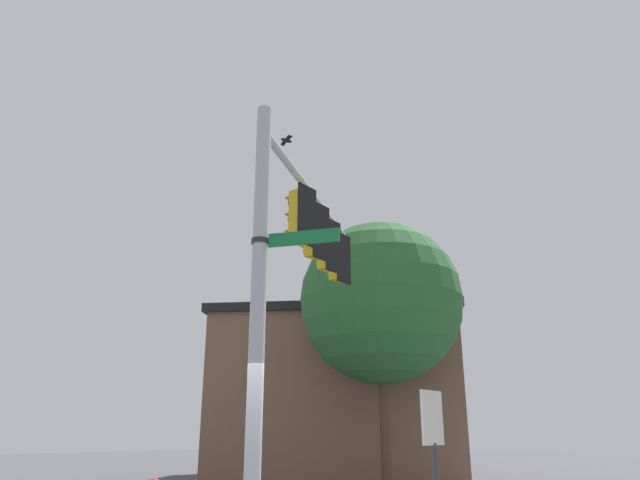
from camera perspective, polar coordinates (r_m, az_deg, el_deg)
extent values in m
cylinder|color=#ADB2B7|center=(8.88, -6.09, -6.34)|extent=(0.24, 0.24, 6.75)
cylinder|color=#ADB2B7|center=(12.52, -0.51, 4.05)|extent=(5.70, 2.43, 0.15)
cylinder|color=black|center=(11.56, -1.91, 5.11)|extent=(0.08, 0.08, 0.18)
cube|color=gold|center=(11.33, -1.95, 2.26)|extent=(0.36, 0.30, 1.05)
sphere|color=#590F0F|center=(11.57, -2.65, 3.68)|extent=(0.22, 0.22, 0.22)
cube|color=gold|center=(11.62, -2.72, 4.11)|extent=(0.24, 0.20, 0.03)
sphere|color=brown|center=(11.45, -2.67, 2.06)|extent=(0.22, 0.22, 0.22)
cube|color=gold|center=(11.49, -2.74, 2.50)|extent=(0.24, 0.20, 0.03)
sphere|color=#1EE533|center=(11.33, -2.70, 0.40)|extent=(0.22, 0.22, 0.22)
cube|color=gold|center=(11.37, -2.77, 0.85)|extent=(0.24, 0.20, 0.03)
cube|color=black|center=(11.23, -1.28, 2.45)|extent=(0.54, 0.03, 1.22)
cylinder|color=black|center=(12.46, -0.51, 3.33)|extent=(0.08, 0.08, 0.18)
cube|color=gold|center=(12.24, -0.51, 0.66)|extent=(0.36, 0.30, 1.05)
sphere|color=#590F0F|center=(12.47, -1.19, 2.00)|extent=(0.22, 0.22, 0.22)
cube|color=gold|center=(12.52, -1.26, 2.41)|extent=(0.24, 0.20, 0.03)
sphere|color=brown|center=(12.36, -1.20, 0.48)|extent=(0.22, 0.22, 0.22)
cube|color=gold|center=(12.40, -1.27, 0.90)|extent=(0.24, 0.20, 0.03)
sphere|color=#1EE533|center=(12.25, -1.21, -1.07)|extent=(0.22, 0.22, 0.22)
cube|color=gold|center=(12.29, -1.28, -0.64)|extent=(0.24, 0.20, 0.03)
cube|color=black|center=(12.15, 0.12, 0.82)|extent=(0.54, 0.03, 1.22)
cylinder|color=black|center=(13.37, 0.71, 1.79)|extent=(0.08, 0.08, 0.18)
cube|color=gold|center=(13.17, 0.72, -0.72)|extent=(0.36, 0.30, 1.05)
sphere|color=#590F0F|center=(13.39, 0.07, 0.55)|extent=(0.22, 0.22, 0.22)
cube|color=gold|center=(13.43, 0.00, 0.94)|extent=(0.24, 0.20, 0.03)
sphere|color=brown|center=(13.28, 0.07, -0.87)|extent=(0.22, 0.22, 0.22)
cube|color=gold|center=(13.32, 0.00, -0.48)|extent=(0.24, 0.20, 0.03)
sphere|color=#1EE533|center=(13.18, 0.07, -2.33)|extent=(0.22, 0.22, 0.22)
cube|color=gold|center=(13.22, 0.00, -1.93)|extent=(0.24, 0.20, 0.03)
cube|color=black|center=(13.07, 1.31, -0.59)|extent=(0.54, 0.03, 1.22)
cylinder|color=black|center=(14.29, 1.76, 0.44)|extent=(0.08, 0.08, 0.18)
cube|color=gold|center=(14.11, 1.79, -1.92)|extent=(0.36, 0.30, 1.05)
sphere|color=#590F0F|center=(14.32, 1.16, -0.71)|extent=(0.22, 0.22, 0.22)
cube|color=gold|center=(14.36, 1.10, -0.35)|extent=(0.24, 0.20, 0.03)
sphere|color=brown|center=(14.22, 1.17, -2.05)|extent=(0.22, 0.22, 0.22)
cube|color=gold|center=(14.25, 1.10, -1.69)|extent=(0.24, 0.20, 0.03)
sphere|color=#1EE533|center=(14.12, 1.18, -3.42)|extent=(0.22, 0.22, 0.22)
cube|color=gold|center=(14.16, 1.11, -3.04)|extent=(0.24, 0.20, 0.03)
cube|color=black|center=(14.01, 2.35, -1.80)|extent=(0.54, 0.03, 1.22)
cube|color=#147238|center=(8.92, -1.63, 0.23)|extent=(0.46, 1.07, 0.22)
cube|color=white|center=(8.92, -1.66, 0.22)|extent=(0.44, 1.06, 0.04)
cylinder|color=#262626|center=(9.14, -5.88, -0.15)|extent=(0.28, 0.28, 0.08)
ellipsoid|color=black|center=(14.28, -3.31, 9.72)|extent=(0.32, 0.21, 0.10)
cube|color=black|center=(14.30, -3.35, 9.72)|extent=(0.23, 0.42, 0.09)
cube|color=black|center=(14.27, -3.27, 9.79)|extent=(0.23, 0.42, 0.03)
cube|color=brown|center=(22.75, 1.96, -15.34)|extent=(10.38, 10.88, 5.47)
cube|color=black|center=(26.56, 2.70, -15.17)|extent=(4.78, 7.06, 0.30)
cube|color=black|center=(23.08, 1.89, -8.17)|extent=(10.80, 11.32, 0.30)
cylinder|color=#4C3823|center=(17.35, 6.38, -17.42)|extent=(0.29, 0.29, 3.58)
sphere|color=#28602D|center=(17.75, 5.98, -6.05)|extent=(4.89, 4.89, 4.89)
cube|color=silver|center=(8.93, 10.94, -16.71)|extent=(0.60, 0.04, 0.76)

